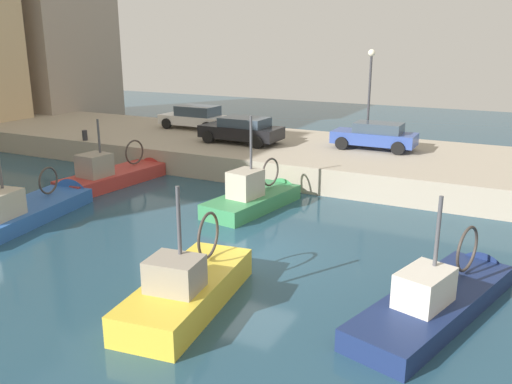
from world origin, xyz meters
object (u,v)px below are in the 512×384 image
object	(u,v)px
fishing_boat_green	(258,203)
fishing_boat_yellow	(194,296)
fishing_boat_red	(118,180)
mooring_bollard_mid	(85,135)
parked_car_white	(196,117)
fishing_boat_navy	(441,305)
parked_car_black	(242,130)
fishing_boat_blue	(28,215)
parked_car_blue	(375,136)
quay_streetlamp	(370,81)

from	to	relation	value
fishing_boat_green	fishing_boat_yellow	size ratio (longest dim) A/B	0.97
fishing_boat_red	mooring_bollard_mid	size ratio (longest dim) A/B	11.49
fishing_boat_yellow	mooring_bollard_mid	distance (m)	17.95
parked_car_white	fishing_boat_red	bearing A→B (deg)	-171.76
fishing_boat_red	fishing_boat_navy	size ratio (longest dim) A/B	0.90
parked_car_white	mooring_bollard_mid	xyz separation A→B (m)	(-5.99, 3.26, -0.44)
fishing_boat_red	fishing_boat_green	bearing A→B (deg)	-91.77
fishing_boat_red	parked_car_black	bearing A→B (deg)	-30.21
fishing_boat_green	parked_car_white	size ratio (longest dim) A/B	1.28
fishing_boat_blue	fishing_boat_yellow	bearing A→B (deg)	-105.98
parked_car_white	parked_car_blue	xyz separation A→B (m)	(-1.21, -11.40, -0.02)
fishing_boat_blue	mooring_bollard_mid	world-z (taller)	fishing_boat_blue
fishing_boat_blue	mooring_bollard_mid	xyz separation A→B (m)	(8.27, 4.99, 1.34)
fishing_boat_blue	mooring_bollard_mid	size ratio (longest dim) A/B	13.07
fishing_boat_blue	parked_car_black	xyz separation A→B (m)	(11.50, -2.96, 1.77)
quay_streetlamp	parked_car_blue	bearing A→B (deg)	-143.20
parked_car_black	quay_streetlamp	distance (m)	7.00
parked_car_white	mooring_bollard_mid	size ratio (longest dim) A/B	7.93
fishing_boat_navy	fishing_boat_green	bearing A→B (deg)	55.46
parked_car_black	mooring_bollard_mid	xyz separation A→B (m)	(-3.23, 7.95, -0.43)
fishing_boat_blue	parked_car_white	world-z (taller)	fishing_boat_blue
mooring_bollard_mid	fishing_boat_blue	bearing A→B (deg)	-148.90
fishing_boat_blue	fishing_boat_yellow	size ratio (longest dim) A/B	1.25
fishing_boat_yellow	parked_car_blue	bearing A→B (deg)	-1.67
fishing_boat_red	fishing_boat_blue	world-z (taller)	fishing_boat_red
fishing_boat_yellow	fishing_boat_navy	xyz separation A→B (m)	(2.48, -5.84, -0.00)
mooring_bollard_mid	fishing_boat_yellow	bearing A→B (deg)	-127.54
fishing_boat_blue	parked_car_blue	xyz separation A→B (m)	(13.05, -9.67, 1.76)
mooring_bollard_mid	parked_car_blue	bearing A→B (deg)	-71.94
fishing_boat_red	quay_streetlamp	world-z (taller)	quay_streetlamp
fishing_boat_blue	parked_car_black	world-z (taller)	fishing_boat_blue
mooring_bollard_mid	parked_car_black	bearing A→B (deg)	-67.87
mooring_bollard_mid	quay_streetlamp	size ratio (longest dim) A/B	0.11
parked_car_black	quay_streetlamp	bearing A→B (deg)	-68.23
parked_car_black	parked_car_blue	world-z (taller)	parked_car_black
quay_streetlamp	fishing_boat_red	bearing A→B (deg)	131.25
mooring_bollard_mid	fishing_boat_green	bearing A→B (deg)	-103.59
parked_car_blue	fishing_boat_green	bearing A→B (deg)	161.02
parked_car_white	quay_streetlamp	distance (m)	11.04
fishing_boat_blue	parked_car_white	xyz separation A→B (m)	(14.26, 1.73, 1.78)
fishing_boat_green	fishing_boat_yellow	world-z (taller)	fishing_boat_green
fishing_boat_blue	parked_car_blue	bearing A→B (deg)	-36.53
fishing_boat_green	quay_streetlamp	xyz separation A→B (m)	(8.55, -1.99, 4.31)
quay_streetlamp	parked_car_black	bearing A→B (deg)	111.77
parked_car_blue	fishing_boat_navy	bearing A→B (deg)	-157.83
fishing_boat_green	fishing_boat_red	bearing A→B (deg)	88.23
parked_car_black	parked_car_white	world-z (taller)	parked_car_white
fishing_boat_green	parked_car_blue	distance (m)	8.31
fishing_boat_red	fishing_boat_navy	bearing A→B (deg)	-110.34
parked_car_black	fishing_boat_blue	bearing A→B (deg)	165.55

